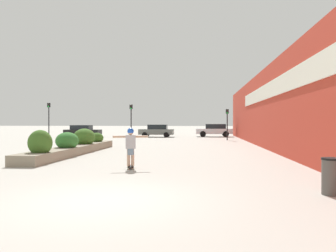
{
  "coord_description": "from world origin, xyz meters",
  "views": [
    {
      "loc": [
        2.19,
        -7.21,
        1.77
      ],
      "look_at": [
        -0.23,
        16.26,
        1.5
      ],
      "focal_mm": 35.0,
      "sensor_mm": 36.0,
      "label": 1
    }
  ],
  "objects_px": {
    "traffic_light_right": "(227,119)",
    "skateboard": "(131,167)",
    "trash_bin": "(331,176)",
    "traffic_light_left": "(131,116)",
    "car_rightmost": "(309,131)",
    "car_center_right": "(214,130)",
    "skateboarder": "(131,143)",
    "traffic_light_far_left": "(49,115)",
    "car_leftmost": "(157,131)",
    "car_center_left": "(82,131)"
  },
  "relations": [
    {
      "from": "traffic_light_right",
      "to": "skateboard",
      "type": "bearing_deg",
      "value": -104.3
    },
    {
      "from": "trash_bin",
      "to": "traffic_light_left",
      "type": "bearing_deg",
      "value": 113.0
    },
    {
      "from": "skateboard",
      "to": "car_rightmost",
      "type": "xyz_separation_m",
      "value": [
        14.99,
        26.71,
        0.67
      ]
    },
    {
      "from": "trash_bin",
      "to": "traffic_light_right",
      "type": "height_order",
      "value": "traffic_light_right"
    },
    {
      "from": "traffic_light_left",
      "to": "trash_bin",
      "type": "bearing_deg",
      "value": -67.0
    },
    {
      "from": "trash_bin",
      "to": "traffic_light_left",
      "type": "relative_size",
      "value": 0.25
    },
    {
      "from": "car_center_right",
      "to": "skateboarder",
      "type": "bearing_deg",
      "value": 171.38
    },
    {
      "from": "traffic_light_far_left",
      "to": "car_rightmost",
      "type": "bearing_deg",
      "value": 11.44
    },
    {
      "from": "traffic_light_left",
      "to": "traffic_light_far_left",
      "type": "height_order",
      "value": "traffic_light_far_left"
    },
    {
      "from": "skateboard",
      "to": "car_center_right",
      "type": "bearing_deg",
      "value": 66.65
    },
    {
      "from": "skateboard",
      "to": "car_rightmost",
      "type": "height_order",
      "value": "car_rightmost"
    },
    {
      "from": "skateboarder",
      "to": "trash_bin",
      "type": "height_order",
      "value": "skateboarder"
    },
    {
      "from": "car_rightmost",
      "to": "traffic_light_left",
      "type": "bearing_deg",
      "value": 108.62
    },
    {
      "from": "trash_bin",
      "to": "car_center_right",
      "type": "xyz_separation_m",
      "value": [
        -1.59,
        32.1,
        0.37
      ]
    },
    {
      "from": "skateboard",
      "to": "traffic_light_right",
      "type": "relative_size",
      "value": 0.25
    },
    {
      "from": "skateboarder",
      "to": "traffic_light_far_left",
      "type": "distance_m",
      "value": 24.96
    },
    {
      "from": "traffic_light_right",
      "to": "traffic_light_far_left",
      "type": "relative_size",
      "value": 0.8
    },
    {
      "from": "car_leftmost",
      "to": "skateboard",
      "type": "bearing_deg",
      "value": -174.27
    },
    {
      "from": "skateboard",
      "to": "traffic_light_right",
      "type": "xyz_separation_m",
      "value": [
        5.22,
        20.47,
        2.05
      ]
    },
    {
      "from": "traffic_light_far_left",
      "to": "skateboard",
      "type": "bearing_deg",
      "value": -57.27
    },
    {
      "from": "car_leftmost",
      "to": "traffic_light_right",
      "type": "bearing_deg",
      "value": -128.23
    },
    {
      "from": "traffic_light_right",
      "to": "traffic_light_left",
      "type": "bearing_deg",
      "value": -178.27
    },
    {
      "from": "traffic_light_far_left",
      "to": "car_leftmost",
      "type": "bearing_deg",
      "value": 28.0
    },
    {
      "from": "traffic_light_right",
      "to": "trash_bin",
      "type": "bearing_deg",
      "value": -88.5
    },
    {
      "from": "trash_bin",
      "to": "car_leftmost",
      "type": "xyz_separation_m",
      "value": [
        -8.53,
        30.66,
        0.32
      ]
    },
    {
      "from": "trash_bin",
      "to": "traffic_light_left",
      "type": "distance_m",
      "value": 26.32
    },
    {
      "from": "trash_bin",
      "to": "car_center_left",
      "type": "relative_size",
      "value": 0.21
    },
    {
      "from": "car_leftmost",
      "to": "traffic_light_far_left",
      "type": "height_order",
      "value": "traffic_light_far_left"
    },
    {
      "from": "skateboarder",
      "to": "traffic_light_far_left",
      "type": "xyz_separation_m",
      "value": [
        -13.47,
        20.95,
        1.6
      ]
    },
    {
      "from": "traffic_light_left",
      "to": "car_center_left",
      "type": "bearing_deg",
      "value": 141.65
    },
    {
      "from": "car_leftmost",
      "to": "car_rightmost",
      "type": "bearing_deg",
      "value": -89.92
    },
    {
      "from": "car_center_left",
      "to": "traffic_light_far_left",
      "type": "relative_size",
      "value": 1.11
    },
    {
      "from": "skateboarder",
      "to": "car_center_left",
      "type": "xyz_separation_m",
      "value": [
        -11.63,
        25.9,
        -0.22
      ]
    },
    {
      "from": "skateboarder",
      "to": "car_leftmost",
      "type": "xyz_separation_m",
      "value": [
        -2.68,
        26.69,
        -0.2
      ]
    },
    {
      "from": "car_leftmost",
      "to": "traffic_light_right",
      "type": "xyz_separation_m",
      "value": [
        7.9,
        -6.22,
        1.35
      ]
    },
    {
      "from": "car_leftmost",
      "to": "traffic_light_left",
      "type": "xyz_separation_m",
      "value": [
        -1.72,
        -6.51,
        1.65
      ]
    },
    {
      "from": "traffic_light_left",
      "to": "car_rightmost",
      "type": "bearing_deg",
      "value": 18.62
    },
    {
      "from": "car_center_left",
      "to": "car_rightmost",
      "type": "relative_size",
      "value": 0.9
    },
    {
      "from": "car_leftmost",
      "to": "traffic_light_far_left",
      "type": "distance_m",
      "value": 12.35
    },
    {
      "from": "trash_bin",
      "to": "car_leftmost",
      "type": "distance_m",
      "value": 31.83
    },
    {
      "from": "skateboard",
      "to": "car_rightmost",
      "type": "relative_size",
      "value": 0.16
    },
    {
      "from": "skateboard",
      "to": "car_center_left",
      "type": "relative_size",
      "value": 0.18
    },
    {
      "from": "skateboard",
      "to": "car_center_left",
      "type": "height_order",
      "value": "car_center_left"
    },
    {
      "from": "car_center_left",
      "to": "traffic_light_right",
      "type": "xyz_separation_m",
      "value": [
        16.85,
        -5.43,
        1.37
      ]
    },
    {
      "from": "car_leftmost",
      "to": "car_rightmost",
      "type": "height_order",
      "value": "car_leftmost"
    },
    {
      "from": "car_center_right",
      "to": "traffic_light_far_left",
      "type": "bearing_deg",
      "value": 112.03
    },
    {
      "from": "car_center_right",
      "to": "car_rightmost",
      "type": "height_order",
      "value": "car_center_right"
    },
    {
      "from": "traffic_light_right",
      "to": "skateboarder",
      "type": "bearing_deg",
      "value": -104.3
    },
    {
      "from": "skateboarder",
      "to": "car_rightmost",
      "type": "distance_m",
      "value": 30.63
    },
    {
      "from": "car_rightmost",
      "to": "traffic_light_right",
      "type": "distance_m",
      "value": 11.68
    }
  ]
}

